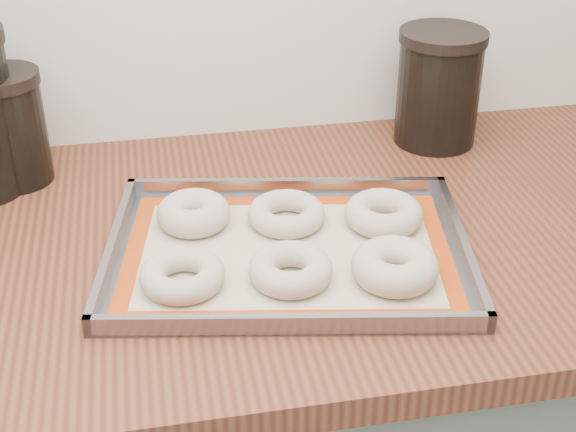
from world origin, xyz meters
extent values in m
cube|color=brown|center=(0.00, 1.68, 0.88)|extent=(3.06, 0.68, 0.04)
cube|color=gray|center=(0.11, 1.61, 0.90)|extent=(0.51, 0.41, 0.00)
cube|color=gray|center=(0.14, 1.76, 0.91)|extent=(0.45, 0.09, 0.02)
cube|color=gray|center=(0.08, 1.45, 0.91)|extent=(0.45, 0.09, 0.02)
cube|color=gray|center=(-0.11, 1.65, 0.91)|extent=(0.07, 0.33, 0.02)
cube|color=gray|center=(0.33, 1.57, 0.91)|extent=(0.07, 0.33, 0.02)
cube|color=#C6B793|center=(0.11, 1.61, 0.90)|extent=(0.46, 0.36, 0.00)
cube|color=#AF360B|center=(0.13, 1.74, 0.91)|extent=(0.42, 0.10, 0.00)
cube|color=#AF360B|center=(0.09, 1.47, 0.91)|extent=(0.42, 0.10, 0.00)
cube|color=#AF360B|center=(-0.09, 1.64, 0.91)|extent=(0.06, 0.25, 0.00)
cube|color=#AF360B|center=(0.31, 1.57, 0.91)|extent=(0.06, 0.25, 0.00)
torus|color=#C4B198|center=(-0.03, 1.56, 0.92)|extent=(0.12, 0.12, 0.03)
torus|color=#C4B198|center=(0.10, 1.55, 0.92)|extent=(0.13, 0.13, 0.03)
torus|color=#C4B198|center=(0.23, 1.52, 0.92)|extent=(0.12, 0.12, 0.04)
torus|color=#C4B198|center=(0.00, 1.70, 0.92)|extent=(0.12, 0.12, 0.04)
torus|color=#C4B198|center=(0.12, 1.68, 0.92)|extent=(0.12, 0.12, 0.03)
torus|color=#C4B198|center=(0.25, 1.65, 0.92)|extent=(0.14, 0.14, 0.04)
cylinder|color=black|center=(-0.25, 1.89, 0.98)|extent=(0.11, 0.11, 0.15)
cylinder|color=black|center=(-0.25, 1.89, 1.06)|extent=(0.11, 0.11, 0.02)
cylinder|color=black|center=(0.41, 1.90, 0.99)|extent=(0.13, 0.13, 0.17)
cylinder|color=black|center=(0.41, 1.90, 1.08)|extent=(0.14, 0.14, 0.02)
camera|label=1|loc=(-0.05, 0.76, 1.48)|focal=50.00mm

